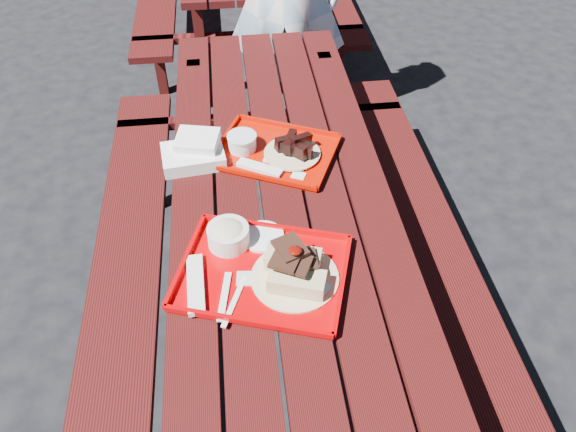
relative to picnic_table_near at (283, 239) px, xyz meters
name	(u,v)px	position (x,y,z in m)	size (l,w,h in m)	color
ground	(284,329)	(0.00, 0.00, -0.56)	(60.00, 60.00, 0.00)	black
picnic_table_near	(283,239)	(0.00, 0.00, 0.00)	(1.41, 2.40, 0.75)	#430E0C
near_tray	(264,262)	(-0.09, -0.30, 0.23)	(0.57, 0.50, 0.15)	#C10004
far_tray	(273,150)	(-0.01, 0.25, 0.21)	(0.51, 0.47, 0.07)	#B50F00
white_cloth	(194,152)	(-0.29, 0.25, 0.23)	(0.23, 0.20, 0.09)	white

